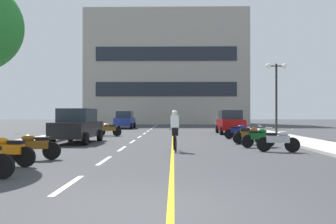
% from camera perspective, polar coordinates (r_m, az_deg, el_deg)
% --- Properties ---
extents(ground_plane, '(140.00, 140.00, 0.00)m').
position_cam_1_polar(ground_plane, '(26.74, 0.31, -3.60)').
color(ground_plane, '#38383A').
extents(curb_left, '(2.40, 72.00, 0.12)m').
position_cam_1_polar(curb_left, '(30.66, -13.23, -3.05)').
color(curb_left, '#B7B2A8').
rests_on(curb_left, ground).
extents(curb_right, '(2.40, 72.00, 0.12)m').
position_cam_1_polar(curb_right, '(30.52, 14.04, -3.06)').
color(curb_right, '#B7B2A8').
rests_on(curb_right, ground).
extents(lane_dash_0, '(0.14, 2.20, 0.01)m').
position_cam_1_polar(lane_dash_0, '(8.17, -15.73, -11.18)').
color(lane_dash_0, silver).
rests_on(lane_dash_0, ground).
extents(lane_dash_1, '(0.14, 2.20, 0.01)m').
position_cam_1_polar(lane_dash_1, '(12.01, -10.19, -7.67)').
color(lane_dash_1, silver).
rests_on(lane_dash_1, ground).
extents(lane_dash_2, '(0.14, 2.20, 0.01)m').
position_cam_1_polar(lane_dash_2, '(15.93, -7.40, -5.85)').
color(lane_dash_2, silver).
rests_on(lane_dash_2, ground).
extents(lane_dash_3, '(0.14, 2.20, 0.01)m').
position_cam_1_polar(lane_dash_3, '(19.88, -5.72, -4.74)').
color(lane_dash_3, silver).
rests_on(lane_dash_3, ground).
extents(lane_dash_4, '(0.14, 2.20, 0.01)m').
position_cam_1_polar(lane_dash_4, '(23.85, -4.60, -3.99)').
color(lane_dash_4, silver).
rests_on(lane_dash_4, ground).
extents(lane_dash_5, '(0.14, 2.20, 0.01)m').
position_cam_1_polar(lane_dash_5, '(27.83, -3.80, -3.46)').
color(lane_dash_5, silver).
rests_on(lane_dash_5, ground).
extents(lane_dash_6, '(0.14, 2.20, 0.01)m').
position_cam_1_polar(lane_dash_6, '(31.81, -3.20, -3.06)').
color(lane_dash_6, silver).
rests_on(lane_dash_6, ground).
extents(lane_dash_7, '(0.14, 2.20, 0.01)m').
position_cam_1_polar(lane_dash_7, '(35.80, -2.74, -2.75)').
color(lane_dash_7, silver).
rests_on(lane_dash_7, ground).
extents(lane_dash_8, '(0.14, 2.20, 0.01)m').
position_cam_1_polar(lane_dash_8, '(39.79, -2.36, -2.50)').
color(lane_dash_8, silver).
rests_on(lane_dash_8, ground).
extents(lane_dash_9, '(0.14, 2.20, 0.01)m').
position_cam_1_polar(lane_dash_9, '(43.78, -2.06, -2.30)').
color(lane_dash_9, silver).
rests_on(lane_dash_9, ground).
extents(lane_dash_10, '(0.14, 2.20, 0.01)m').
position_cam_1_polar(lane_dash_10, '(47.77, -1.81, -2.13)').
color(lane_dash_10, silver).
rests_on(lane_dash_10, ground).
extents(lane_dash_11, '(0.14, 2.20, 0.01)m').
position_cam_1_polar(lane_dash_11, '(51.76, -1.59, -1.98)').
color(lane_dash_11, silver).
rests_on(lane_dash_11, ground).
extents(centre_line_yellow, '(0.12, 66.00, 0.01)m').
position_cam_1_polar(centre_line_yellow, '(29.73, 0.85, -3.26)').
color(centre_line_yellow, gold).
rests_on(centre_line_yellow, ground).
extents(office_building, '(24.02, 9.04, 16.89)m').
position_cam_1_polar(office_building, '(55.59, -0.21, 6.85)').
color(office_building, '#9E998E').
rests_on(office_building, ground).
extents(street_lamp_mid, '(1.46, 0.36, 4.86)m').
position_cam_1_polar(street_lamp_mid, '(25.37, 17.00, 4.61)').
color(street_lamp_mid, black).
rests_on(street_lamp_mid, curb_right).
extents(parked_car_near, '(2.06, 4.27, 1.82)m').
position_cam_1_polar(parked_car_near, '(19.42, -14.34, -2.14)').
color(parked_car_near, black).
rests_on(parked_car_near, ground).
extents(parked_car_mid, '(1.95, 4.22, 1.82)m').
position_cam_1_polar(parked_car_mid, '(27.75, 9.95, -1.58)').
color(parked_car_mid, black).
rests_on(parked_car_mid, ground).
extents(parked_car_far, '(1.94, 4.21, 1.82)m').
position_cam_1_polar(parked_car_far, '(37.35, -6.95, -1.24)').
color(parked_car_far, black).
rests_on(parked_car_far, ground).
extents(motorcycle_1, '(1.70, 0.60, 0.92)m').
position_cam_1_polar(motorcycle_1, '(11.42, -24.32, -5.67)').
color(motorcycle_1, black).
rests_on(motorcycle_1, ground).
extents(motorcycle_2, '(1.68, 0.65, 0.92)m').
position_cam_1_polar(motorcycle_2, '(12.69, -20.69, -5.13)').
color(motorcycle_2, black).
rests_on(motorcycle_2, ground).
extents(motorcycle_3, '(1.68, 0.66, 0.92)m').
position_cam_1_polar(motorcycle_3, '(15.07, 17.28, -4.36)').
color(motorcycle_3, black).
rests_on(motorcycle_3, ground).
extents(motorcycle_4, '(1.66, 0.73, 0.92)m').
position_cam_1_polar(motorcycle_4, '(16.87, 14.33, -3.93)').
color(motorcycle_4, black).
rests_on(motorcycle_4, ground).
extents(motorcycle_5, '(1.70, 0.60, 0.92)m').
position_cam_1_polar(motorcycle_5, '(18.51, 13.00, -3.61)').
color(motorcycle_5, black).
rests_on(motorcycle_5, ground).
extents(motorcycle_6, '(1.70, 0.60, 0.92)m').
position_cam_1_polar(motorcycle_6, '(20.60, 12.92, -3.27)').
color(motorcycle_6, black).
rests_on(motorcycle_6, ground).
extents(motorcycle_7, '(1.68, 0.65, 0.92)m').
position_cam_1_polar(motorcycle_7, '(22.13, 11.24, -3.06)').
color(motorcycle_7, black).
rests_on(motorcycle_7, ground).
extents(motorcycle_8, '(1.67, 0.69, 0.92)m').
position_cam_1_polar(motorcycle_8, '(24.60, -9.48, -2.78)').
color(motorcycle_8, black).
rests_on(motorcycle_8, ground).
extents(motorcycle_9, '(1.67, 0.71, 0.92)m').
position_cam_1_polar(motorcycle_9, '(26.08, -9.48, -2.64)').
color(motorcycle_9, black).
rests_on(motorcycle_9, ground).
extents(cyclist_rider, '(0.42, 1.77, 1.71)m').
position_cam_1_polar(cyclist_rider, '(14.69, 1.10, -2.86)').
color(cyclist_rider, black).
rests_on(cyclist_rider, ground).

